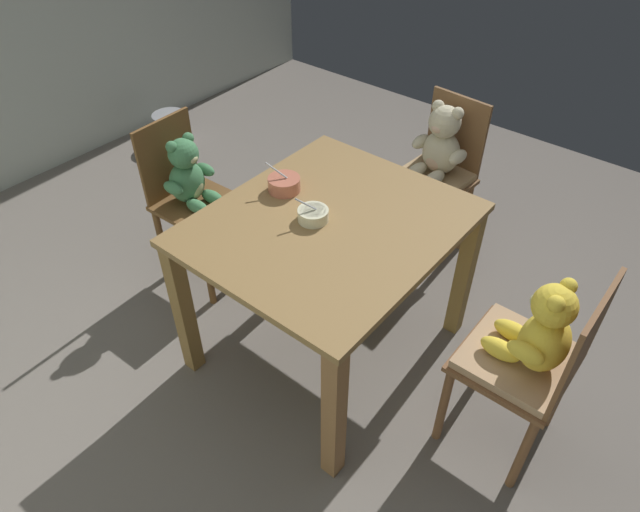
% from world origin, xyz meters
% --- Properties ---
extents(ground_plane, '(5.20, 5.20, 0.04)m').
position_xyz_m(ground_plane, '(0.00, 0.00, -0.02)').
color(ground_plane, slate).
extents(dining_table, '(1.07, 0.93, 0.76)m').
position_xyz_m(dining_table, '(0.00, 0.00, 0.62)').
color(dining_table, olive).
rests_on(dining_table, ground_plane).
extents(teddy_chair_far_center, '(0.39, 0.42, 0.88)m').
position_xyz_m(teddy_chair_far_center, '(-0.01, 0.89, 0.56)').
color(teddy_chair_far_center, brown).
rests_on(teddy_chair_far_center, ground_plane).
extents(teddy_chair_near_front, '(0.41, 0.39, 0.90)m').
position_xyz_m(teddy_chair_near_front, '(0.07, -0.88, 0.57)').
color(teddy_chair_near_front, brown).
rests_on(teddy_chair_near_front, ground_plane).
extents(teddy_chair_near_right, '(0.45, 0.40, 0.89)m').
position_xyz_m(teddy_chair_near_right, '(0.95, 0.03, 0.58)').
color(teddy_chair_near_right, brown).
rests_on(teddy_chair_near_right, ground_plane).
extents(porridge_bowl_terracotta_far_center, '(0.14, 0.14, 0.13)m').
position_xyz_m(porridge_bowl_terracotta_far_center, '(0.05, 0.29, 0.79)').
color(porridge_bowl_terracotta_far_center, '#BE6A51').
rests_on(porridge_bowl_terracotta_far_center, dining_table).
extents(porridge_bowl_cream_center, '(0.13, 0.13, 0.11)m').
position_xyz_m(porridge_bowl_cream_center, '(-0.04, 0.06, 0.78)').
color(porridge_bowl_cream_center, beige).
rests_on(porridge_bowl_cream_center, dining_table).
extents(metal_pail, '(0.25, 0.25, 0.23)m').
position_xyz_m(metal_pail, '(0.82, 2.15, 0.11)').
color(metal_pail, '#93969B').
rests_on(metal_pail, ground_plane).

